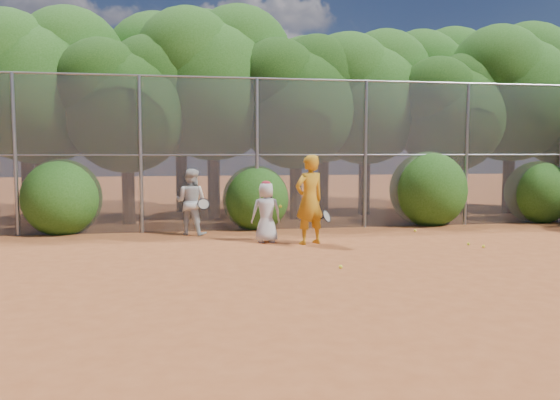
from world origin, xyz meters
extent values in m
plane|color=#9A4B22|center=(0.00, 0.00, 0.00)|extent=(80.00, 80.00, 0.00)
cylinder|color=gray|center=(-7.00, 6.00, 2.00)|extent=(0.09, 0.09, 4.00)
cylinder|color=gray|center=(-4.00, 6.00, 2.00)|extent=(0.09, 0.09, 4.00)
cylinder|color=gray|center=(-1.00, 6.00, 2.00)|extent=(0.09, 0.09, 4.00)
cylinder|color=gray|center=(2.00, 6.00, 2.00)|extent=(0.09, 0.09, 4.00)
cylinder|color=gray|center=(5.00, 6.00, 2.00)|extent=(0.09, 0.09, 4.00)
cylinder|color=gray|center=(0.00, 6.00, 4.00)|extent=(20.00, 0.05, 0.05)
cylinder|color=gray|center=(0.00, 6.00, 2.00)|extent=(20.00, 0.04, 0.04)
cube|color=slate|center=(0.00, 6.00, 2.00)|extent=(20.00, 0.02, 4.00)
cylinder|color=black|center=(-7.00, 8.50, 1.26)|extent=(0.38, 0.38, 2.52)
sphere|color=#1F4D13|center=(-7.00, 8.50, 3.73)|extent=(4.03, 4.03, 4.03)
sphere|color=#1F4D13|center=(-6.19, 8.90, 4.74)|extent=(3.23, 3.23, 3.23)
sphere|color=#1F4D13|center=(-7.71, 8.20, 4.54)|extent=(3.02, 3.02, 3.02)
cylinder|color=black|center=(-4.50, 7.80, 1.08)|extent=(0.36, 0.36, 2.17)
sphere|color=black|center=(-4.50, 7.80, 3.21)|extent=(3.47, 3.47, 3.47)
sphere|color=black|center=(-3.81, 8.15, 4.08)|extent=(2.78, 2.78, 2.78)
sphere|color=black|center=(-5.11, 7.54, 3.91)|extent=(2.60, 2.60, 2.60)
cylinder|color=black|center=(-2.00, 8.80, 1.33)|extent=(0.39, 0.39, 2.66)
sphere|color=#1F4D13|center=(-2.00, 8.80, 3.94)|extent=(4.26, 4.26, 4.26)
sphere|color=#1F4D13|center=(-1.15, 9.23, 5.00)|extent=(3.40, 3.40, 3.40)
sphere|color=#1F4D13|center=(-2.74, 8.48, 4.79)|extent=(3.19, 3.19, 3.19)
cylinder|color=black|center=(0.50, 8.20, 1.14)|extent=(0.37, 0.37, 2.27)
sphere|color=black|center=(0.50, 8.20, 3.37)|extent=(3.64, 3.64, 3.64)
sphere|color=black|center=(1.23, 8.56, 4.28)|extent=(2.91, 2.91, 2.91)
sphere|color=black|center=(-0.14, 7.93, 4.10)|extent=(2.73, 2.73, 2.73)
cylinder|color=black|center=(3.00, 9.00, 1.22)|extent=(0.38, 0.38, 2.45)
sphere|color=#1F4D13|center=(3.00, 9.00, 3.63)|extent=(3.92, 3.92, 3.92)
sphere|color=#1F4D13|center=(3.78, 9.39, 4.61)|extent=(3.14, 3.14, 3.14)
sphere|color=#1F4D13|center=(2.31, 8.71, 4.41)|extent=(2.94, 2.94, 2.94)
cylinder|color=black|center=(5.50, 8.00, 1.05)|extent=(0.36, 0.36, 2.10)
sphere|color=black|center=(5.50, 8.00, 3.11)|extent=(3.36, 3.36, 3.36)
sphere|color=black|center=(6.17, 8.34, 3.95)|extent=(2.69, 2.69, 2.69)
sphere|color=black|center=(4.91, 7.75, 3.78)|extent=(2.52, 2.52, 2.52)
cylinder|color=black|center=(8.00, 8.60, 1.29)|extent=(0.39, 0.39, 2.59)
sphere|color=#1F4D13|center=(8.00, 8.60, 3.83)|extent=(4.14, 4.14, 4.14)
sphere|color=#1F4D13|center=(8.83, 9.01, 4.87)|extent=(3.32, 3.32, 3.32)
sphere|color=#1F4D13|center=(7.27, 8.29, 4.66)|extent=(3.11, 3.11, 3.11)
sphere|color=black|center=(9.35, 8.02, 4.16)|extent=(2.77, 2.77, 2.77)
cylinder|color=black|center=(-8.00, 10.80, 1.31)|extent=(0.39, 0.39, 2.62)
sphere|color=#1F4D13|center=(-8.00, 10.80, 3.88)|extent=(4.20, 4.20, 4.20)
sphere|color=#1F4D13|center=(-7.16, 11.22, 4.94)|extent=(3.36, 3.36, 3.36)
cylinder|color=black|center=(-3.00, 11.00, 1.40)|extent=(0.40, 0.40, 2.80)
sphere|color=#1F4D13|center=(-3.00, 11.00, 4.14)|extent=(4.48, 4.48, 4.48)
sphere|color=#1F4D13|center=(-2.10, 11.45, 5.26)|extent=(3.58, 3.58, 3.58)
sphere|color=#1F4D13|center=(-3.78, 10.66, 5.04)|extent=(3.36, 3.36, 3.36)
cylinder|color=black|center=(2.00, 10.60, 1.26)|extent=(0.38, 0.38, 2.52)
sphere|color=#1F4D13|center=(2.00, 10.60, 3.73)|extent=(4.03, 4.03, 4.03)
sphere|color=#1F4D13|center=(2.81, 11.00, 4.74)|extent=(3.23, 3.23, 3.23)
sphere|color=#1F4D13|center=(1.29, 10.30, 4.54)|extent=(3.02, 3.02, 3.02)
cylinder|color=black|center=(6.50, 11.20, 1.36)|extent=(0.40, 0.40, 2.73)
sphere|color=#1F4D13|center=(6.50, 11.20, 4.04)|extent=(4.37, 4.37, 4.37)
sphere|color=#1F4D13|center=(7.37, 11.64, 5.13)|extent=(3.49, 3.49, 3.49)
sphere|color=#1F4D13|center=(5.74, 10.87, 4.91)|extent=(3.28, 3.28, 3.28)
sphere|color=#1F4D13|center=(-6.00, 6.30, 1.00)|extent=(2.00, 2.00, 2.00)
sphere|color=#1F4D13|center=(-1.00, 6.30, 0.90)|extent=(1.80, 1.80, 1.80)
sphere|color=#1F4D13|center=(4.00, 6.30, 1.10)|extent=(2.20, 2.20, 2.20)
sphere|color=#1F4D13|center=(7.50, 6.30, 0.95)|extent=(1.90, 1.90, 1.90)
imported|color=orange|center=(-0.14, 3.54, 1.01)|extent=(0.86, 0.73, 2.01)
torus|color=black|center=(0.21, 3.34, 0.65)|extent=(0.31, 0.32, 0.29)
cylinder|color=black|center=(0.05, 3.47, 0.56)|extent=(0.22, 0.20, 0.14)
imported|color=silver|center=(-1.07, 3.92, 0.70)|extent=(0.71, 0.48, 1.39)
ellipsoid|color=maroon|center=(-1.07, 3.92, 1.35)|extent=(0.22, 0.22, 0.13)
sphere|color=yellow|center=(-0.77, 3.72, 0.85)|extent=(0.07, 0.07, 0.07)
imported|color=silver|center=(-2.75, 5.40, 0.83)|extent=(1.00, 0.91, 1.66)
torus|color=black|center=(-2.45, 5.10, 0.80)|extent=(0.32, 0.18, 0.28)
cylinder|color=black|center=(-2.47, 5.30, 0.70)|extent=(0.06, 0.27, 0.15)
sphere|color=yellow|center=(3.46, 2.37, 0.03)|extent=(0.07, 0.07, 0.07)
sphere|color=yellow|center=(3.31, 2.73, 0.03)|extent=(0.07, 0.07, 0.07)
sphere|color=yellow|center=(-0.19, 0.87, 0.03)|extent=(0.07, 0.07, 0.07)
sphere|color=yellow|center=(3.00, 4.90, 0.03)|extent=(0.07, 0.07, 0.07)
camera|label=1|loc=(-2.92, -8.37, 2.07)|focal=35.00mm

